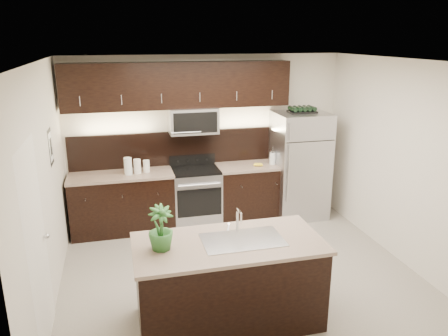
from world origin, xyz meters
The scene contains 12 objects.
ground centered at (0.00, 0.00, 0.00)m, with size 4.50×4.50×0.00m, color gray.
room_walls centered at (-0.11, -0.04, 1.70)m, with size 4.52×4.02×2.71m.
counter_run centered at (-0.46, 1.69, 0.47)m, with size 3.51×0.65×0.94m.
upper_fixtures centered at (-0.43, 1.84, 2.14)m, with size 3.49×0.40×1.66m.
island centered at (-0.38, -0.94, 0.47)m, with size 1.96×0.96×0.94m.
sink_faucet centered at (-0.23, -0.93, 0.96)m, with size 0.84×0.50×0.28m.
refrigerator centered at (1.51, 1.63, 0.89)m, with size 0.86×0.77×1.78m, color #B2B2B7.
wine_rack centered at (1.51, 1.63, 1.83)m, with size 0.44×0.27×0.10m.
plant centered at (-1.07, -0.93, 1.17)m, with size 0.25×0.25×0.45m, color #295E25.
canisters centered at (-1.19, 1.66, 1.06)m, with size 0.39×0.18×0.27m.
french_press centered at (1.03, 1.64, 1.05)m, with size 0.11×0.11×0.31m.
bananas centered at (0.73, 1.61, 0.96)m, with size 0.16×0.12×0.05m, color yellow.
Camera 1 is at (-1.42, -4.89, 2.97)m, focal length 35.00 mm.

